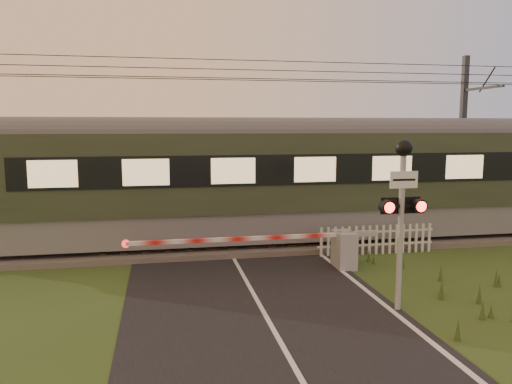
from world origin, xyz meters
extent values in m
plane|color=#31461A|center=(0.00, 0.00, 0.00)|extent=(160.00, 160.00, 0.00)
cube|color=black|center=(0.00, 0.00, 0.01)|extent=(6.00, 140.00, 0.02)
cube|color=#47423D|center=(0.00, 6.50, 0.06)|extent=(140.00, 3.40, 0.24)
cube|color=slate|center=(0.00, 5.78, 0.26)|extent=(140.00, 0.08, 0.14)
cube|color=slate|center=(0.00, 7.22, 0.26)|extent=(140.00, 0.08, 0.14)
cube|color=#2D2116|center=(0.00, 6.50, 0.19)|extent=(0.24, 2.20, 0.06)
cylinder|color=black|center=(0.00, 6.20, 5.50)|extent=(120.00, 0.02, 0.02)
cylinder|color=black|center=(0.00, 6.80, 5.50)|extent=(120.00, 0.02, 0.02)
cylinder|color=black|center=(0.00, 6.50, 6.10)|extent=(120.00, 0.02, 0.02)
cylinder|color=black|center=(0.00, 6.50, 5.80)|extent=(120.00, 0.02, 0.02)
cube|color=slate|center=(2.58, 6.50, 0.82)|extent=(19.88, 2.63, 0.99)
cube|color=#2B3422|center=(2.58, 6.50, 2.55)|extent=(20.71, 2.86, 2.47)
cylinder|color=#4C4C4F|center=(2.58, 6.50, 3.78)|extent=(20.71, 1.00, 1.00)
cube|color=#FFD893|center=(2.58, 5.03, 2.67)|extent=(17.81, 0.04, 0.77)
cube|color=gray|center=(2.95, 3.36, 0.52)|extent=(0.52, 0.81, 1.04)
cylinder|color=gray|center=(2.80, 3.36, 0.52)|extent=(0.11, 0.11, 1.04)
cube|color=gray|center=(3.47, 3.36, 0.97)|extent=(0.85, 0.15, 0.15)
cube|color=red|center=(-0.12, 3.36, 0.97)|extent=(5.85, 0.10, 0.10)
cylinder|color=red|center=(-3.05, 3.36, 0.97)|extent=(0.21, 0.04, 0.21)
cylinder|color=gray|center=(2.93, 0.03, 1.69)|extent=(0.12, 0.12, 3.39)
cube|color=white|center=(2.93, -0.03, 2.88)|extent=(0.62, 0.03, 0.36)
sphere|color=black|center=(2.93, 0.03, 3.54)|extent=(0.36, 0.36, 0.36)
cube|color=black|center=(2.93, 0.03, 2.31)|extent=(0.85, 0.07, 0.07)
cylinder|color=#FF140C|center=(2.57, -0.15, 2.31)|extent=(0.23, 0.02, 0.23)
cylinder|color=#FF140C|center=(3.29, -0.15, 2.31)|extent=(0.23, 0.02, 0.23)
cube|color=black|center=(2.93, 0.08, 2.31)|extent=(0.90, 0.02, 0.36)
cube|color=silver|center=(4.48, 4.63, 0.31)|extent=(3.84, 0.04, 0.06)
cube|color=silver|center=(4.48, 4.63, 0.72)|extent=(3.84, 0.04, 0.06)
cube|color=#2D2D30|center=(10.01, 8.80, 3.40)|extent=(0.21, 0.21, 6.79)
cube|color=#2D2D30|center=(10.01, 7.65, 5.43)|extent=(0.10, 2.40, 0.10)
camera|label=1|loc=(-2.11, -9.70, 4.01)|focal=35.00mm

